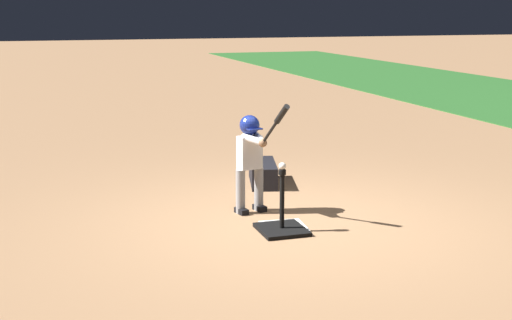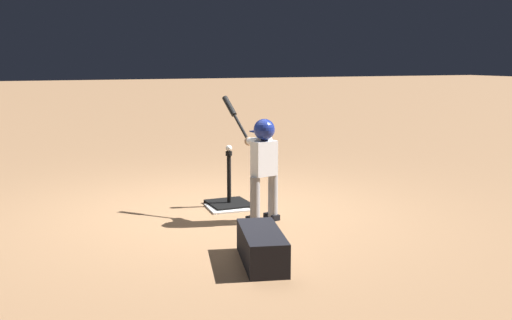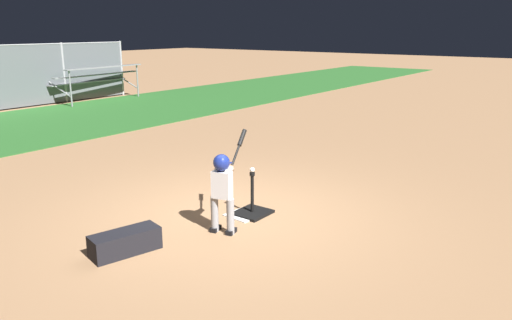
# 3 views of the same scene
# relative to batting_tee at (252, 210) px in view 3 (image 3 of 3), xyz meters

# --- Properties ---
(ground_plane) EXTENTS (90.00, 90.00, 0.00)m
(ground_plane) POSITION_rel_batting_tee_xyz_m (-0.20, 0.25, -0.07)
(ground_plane) COLOR #99704C
(home_plate) EXTENTS (0.48, 0.48, 0.02)m
(home_plate) POSITION_rel_batting_tee_xyz_m (-0.12, 0.07, -0.06)
(home_plate) COLOR white
(home_plate) RESTS_ON ground_plane
(batting_tee) EXTENTS (0.51, 0.46, 0.64)m
(batting_tee) POSITION_rel_batting_tee_xyz_m (0.00, 0.00, 0.00)
(batting_tee) COLOR black
(batting_tee) RESTS_ON ground_plane
(batter_child) EXTENTS (0.85, 0.38, 1.29)m
(batter_child) POSITION_rel_batting_tee_xyz_m (-0.75, -0.09, 0.62)
(batter_child) COLOR gray
(batter_child) RESTS_ON ground_plane
(baseball) EXTENTS (0.07, 0.07, 0.07)m
(baseball) POSITION_rel_batting_tee_xyz_m (0.00, 0.00, 0.61)
(baseball) COLOR white
(baseball) RESTS_ON batting_tee
(bleachers_left_center) EXTENTS (3.62, 2.85, 1.31)m
(bleachers_left_center) POSITION_rel_batting_tee_xyz_m (5.96, 12.53, 0.57)
(bleachers_left_center) COLOR gray
(bleachers_left_center) RESTS_ON ground_plane
(equipment_bag) EXTENTS (0.89, 0.52, 0.28)m
(equipment_bag) POSITION_rel_batting_tee_xyz_m (-1.97, 0.45, 0.07)
(equipment_bag) COLOR black
(equipment_bag) RESTS_ON ground_plane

